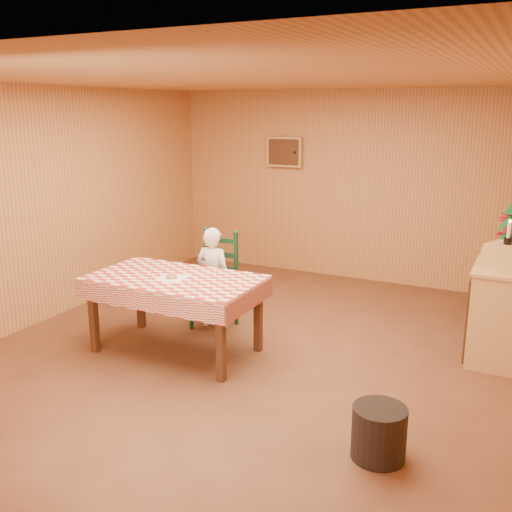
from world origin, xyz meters
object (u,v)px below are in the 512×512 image
at_px(christmas_tree, 512,228).
at_px(seated_child, 213,278).
at_px(shelf_unit, 501,306).
at_px(crate, 506,258).
at_px(ladder_chair, 216,282).
at_px(dining_table, 175,285).
at_px(storage_bin, 379,433).

bearing_deg(christmas_tree, seated_child, -161.82).
relative_size(shelf_unit, crate, 4.13).
relative_size(ladder_chair, crate, 3.60).
xyz_separation_m(dining_table, seated_child, (0.00, 0.73, -0.13)).
relative_size(shelf_unit, storage_bin, 3.30).
relative_size(dining_table, ladder_chair, 1.53).
height_order(seated_child, crate, crate).
bearing_deg(crate, christmas_tree, 90.00).
bearing_deg(seated_child, storage_bin, 144.49).
bearing_deg(shelf_unit, storage_bin, -104.55).
relative_size(shelf_unit, christmas_tree, 2.00).
bearing_deg(crate, shelf_unit, 91.23).
distance_m(shelf_unit, crate, 0.71).
xyz_separation_m(ladder_chair, storage_bin, (2.26, -1.67, -0.32)).
distance_m(dining_table, seated_child, 0.74).
height_order(dining_table, ladder_chair, ladder_chair).
distance_m(dining_table, storage_bin, 2.48).
height_order(dining_table, seated_child, seated_child).
relative_size(ladder_chair, seated_child, 0.96).
bearing_deg(christmas_tree, ladder_chair, -162.85).
relative_size(dining_table, crate, 5.52).
xyz_separation_m(ladder_chair, crate, (2.87, 0.24, 0.55)).
xyz_separation_m(dining_table, crate, (2.87, 1.02, 0.37)).
distance_m(seated_child, christmas_tree, 3.09).
relative_size(dining_table, storage_bin, 4.40).
xyz_separation_m(crate, storage_bin, (-0.61, -1.91, -0.87)).
xyz_separation_m(dining_table, ladder_chair, (-0.00, 0.79, -0.18)).
bearing_deg(shelf_unit, seated_child, -166.39).
relative_size(crate, christmas_tree, 0.48).
xyz_separation_m(seated_child, crate, (2.87, 0.29, 0.49)).
distance_m(shelf_unit, storage_bin, 2.40).
xyz_separation_m(shelf_unit, crate, (0.01, -0.40, 0.59)).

